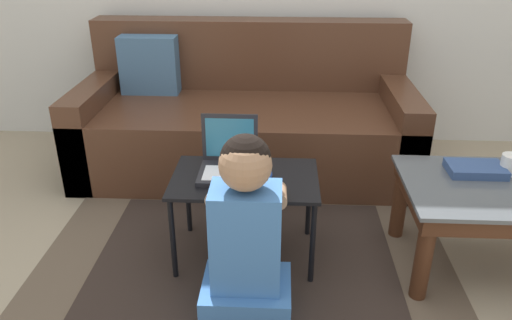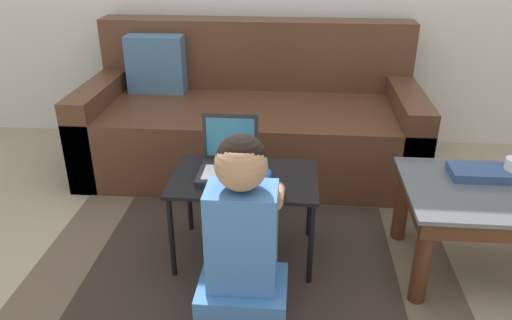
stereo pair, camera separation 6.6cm
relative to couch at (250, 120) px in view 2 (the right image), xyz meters
name	(u,v)px [view 2 (the right image)]	position (x,y,z in m)	size (l,w,h in m)	color
ground_plane	(261,286)	(0.17, -1.22, -0.29)	(16.00, 16.00, 0.00)	gray
area_rug	(241,281)	(0.07, -1.20, -0.29)	(1.89, 1.85, 0.01)	brown
couch	(250,120)	(0.00, 0.00, 0.00)	(2.00, 0.91, 0.86)	#4C2D1E
coffee_table	(508,204)	(1.19, -1.02, 0.05)	(0.87, 0.57, 0.41)	#4C5156
laptop_desk	(245,186)	(0.07, -1.00, 0.07)	(0.64, 0.41, 0.41)	black
laptop	(228,164)	(0.00, -0.96, 0.16)	(0.25, 0.24, 0.24)	#232328
computer_mouse	(266,174)	(0.17, -1.01, 0.14)	(0.06, 0.11, 0.04)	#234CB2
person_seated	(242,238)	(0.11, -1.38, 0.06)	(0.34, 0.41, 0.77)	#3D70B2
book_on_table	(478,172)	(1.09, -0.91, 0.14)	(0.24, 0.15, 0.04)	#334C7F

